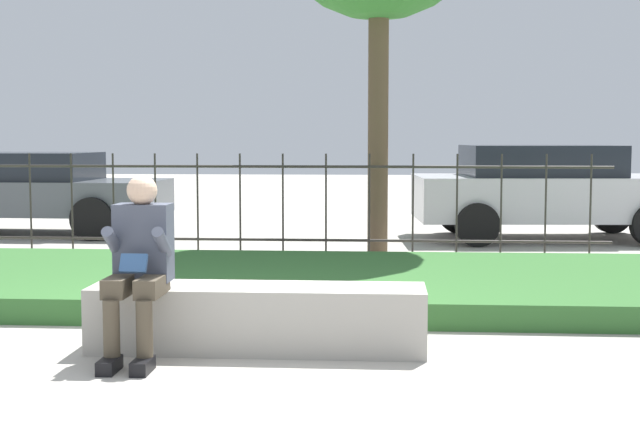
{
  "coord_description": "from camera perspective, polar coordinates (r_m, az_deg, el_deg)",
  "views": [
    {
      "loc": [
        1.21,
        -6.25,
        1.53
      ],
      "look_at": [
        0.66,
        1.75,
        0.84
      ],
      "focal_mm": 50.0,
      "sensor_mm": 36.0,
      "label": 1
    }
  ],
  "objects": [
    {
      "name": "person_seated_reader",
      "position": [
        6.23,
        -11.48,
        -2.89
      ],
      "size": [
        0.42,
        0.73,
        1.27
      ],
      "color": "black",
      "rests_on": "ground_plane"
    },
    {
      "name": "grass_berm",
      "position": [
        8.76,
        -4.04,
        -4.42
      ],
      "size": [
        9.96,
        3.22,
        0.22
      ],
      "color": "#33662D",
      "rests_on": "ground_plane"
    },
    {
      "name": "car_parked_left",
      "position": [
        14.83,
        -18.22,
        1.46
      ],
      "size": [
        4.26,
        1.93,
        1.29
      ],
      "rotation": [
        0.0,
        0.0,
        -0.03
      ],
      "color": "#4C5156",
      "rests_on": "ground_plane"
    },
    {
      "name": "car_parked_right",
      "position": [
        13.71,
        14.32,
        1.5
      ],
      "size": [
        4.08,
        2.19,
        1.41
      ],
      "rotation": [
        0.0,
        0.0,
        0.07
      ],
      "color": "#B7B7BC",
      "rests_on": "ground_plane"
    },
    {
      "name": "iron_fence",
      "position": [
        10.94,
        -2.39,
        0.55
      ],
      "size": [
        7.96,
        0.03,
        1.33
      ],
      "color": "#332D28",
      "rests_on": "ground_plane"
    },
    {
      "name": "stone_bench",
      "position": [
        6.45,
        -4.01,
        -6.91
      ],
      "size": [
        2.4,
        0.54,
        0.47
      ],
      "color": "#ADA89E",
      "rests_on": "ground_plane"
    },
    {
      "name": "ground_plane",
      "position": [
        6.55,
        -6.89,
        -8.62
      ],
      "size": [
        60.0,
        60.0,
        0.0
      ],
      "primitive_type": "plane",
      "color": "#A8A399"
    }
  ]
}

